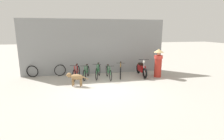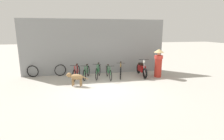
{
  "view_description": "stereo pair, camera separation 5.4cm",
  "coord_description": "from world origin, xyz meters",
  "px_view_note": "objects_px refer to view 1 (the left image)",
  "views": [
    {
      "loc": [
        -1.22,
        -7.52,
        2.64
      ],
      "look_at": [
        0.6,
        1.08,
        0.65
      ],
      "focal_mm": 28.0,
      "sensor_mm": 36.0,
      "label": 1
    },
    {
      "loc": [
        -1.16,
        -7.53,
        2.64
      ],
      "look_at": [
        0.6,
        1.08,
        0.65
      ],
      "focal_mm": 28.0,
      "sensor_mm": 36.0,
      "label": 2
    }
  ],
  "objects_px": {
    "stray_dog": "(75,77)",
    "spare_tire_right": "(32,71)",
    "bicycle_2": "(98,72)",
    "person_in_robes": "(158,62)",
    "spare_tire_left": "(60,70)",
    "bicycle_3": "(109,73)",
    "bicycle_4": "(121,71)",
    "bicycle_0": "(76,73)",
    "motorcycle": "(141,69)",
    "bicycle_1": "(86,73)"
  },
  "relations": [
    {
      "from": "bicycle_4",
      "to": "bicycle_1",
      "type": "bearing_deg",
      "value": -76.34
    },
    {
      "from": "bicycle_3",
      "to": "bicycle_4",
      "type": "xyz_separation_m",
      "value": [
        0.74,
        0.21,
        0.03
      ]
    },
    {
      "from": "stray_dog",
      "to": "person_in_robes",
      "type": "relative_size",
      "value": 0.66
    },
    {
      "from": "stray_dog",
      "to": "spare_tire_right",
      "type": "height_order",
      "value": "spare_tire_right"
    },
    {
      "from": "bicycle_0",
      "to": "motorcycle",
      "type": "distance_m",
      "value": 3.79
    },
    {
      "from": "motorcycle",
      "to": "spare_tire_left",
      "type": "relative_size",
      "value": 2.72
    },
    {
      "from": "person_in_robes",
      "to": "spare_tire_right",
      "type": "distance_m",
      "value": 7.26
    },
    {
      "from": "bicycle_0",
      "to": "spare_tire_right",
      "type": "distance_m",
      "value": 2.65
    },
    {
      "from": "stray_dog",
      "to": "bicycle_3",
      "type": "bearing_deg",
      "value": -126.98
    },
    {
      "from": "stray_dog",
      "to": "person_in_robes",
      "type": "bearing_deg",
      "value": -146.57
    },
    {
      "from": "bicycle_0",
      "to": "bicycle_1",
      "type": "distance_m",
      "value": 0.55
    },
    {
      "from": "bicycle_4",
      "to": "person_in_robes",
      "type": "bearing_deg",
      "value": 93.61
    },
    {
      "from": "bicycle_1",
      "to": "spare_tire_right",
      "type": "distance_m",
      "value": 3.15
    },
    {
      "from": "bicycle_3",
      "to": "stray_dog",
      "type": "xyz_separation_m",
      "value": [
        -1.84,
        -1.02,
        0.12
      ]
    },
    {
      "from": "bicycle_1",
      "to": "spare_tire_right",
      "type": "xyz_separation_m",
      "value": [
        -3.02,
        0.89,
        0.02
      ]
    },
    {
      "from": "spare_tire_left",
      "to": "spare_tire_right",
      "type": "distance_m",
      "value": 1.54
    },
    {
      "from": "bicycle_4",
      "to": "person_in_robes",
      "type": "xyz_separation_m",
      "value": [
        2.11,
        -0.45,
        0.53
      ]
    },
    {
      "from": "bicycle_2",
      "to": "bicycle_4",
      "type": "bearing_deg",
      "value": 104.04
    },
    {
      "from": "stray_dog",
      "to": "spare_tire_left",
      "type": "height_order",
      "value": "spare_tire_left"
    },
    {
      "from": "bicycle_3",
      "to": "stray_dog",
      "type": "relative_size",
      "value": 1.5
    },
    {
      "from": "bicycle_4",
      "to": "spare_tire_right",
      "type": "relative_size",
      "value": 2.34
    },
    {
      "from": "stray_dog",
      "to": "person_in_robes",
      "type": "height_order",
      "value": "person_in_robes"
    },
    {
      "from": "bicycle_3",
      "to": "bicycle_4",
      "type": "relative_size",
      "value": 0.99
    },
    {
      "from": "spare_tire_right",
      "to": "person_in_robes",
      "type": "bearing_deg",
      "value": -11.16
    },
    {
      "from": "bicycle_2",
      "to": "bicycle_4",
      "type": "xyz_separation_m",
      "value": [
        1.31,
        -0.04,
        0.0
      ]
    },
    {
      "from": "bicycle_2",
      "to": "stray_dog",
      "type": "height_order",
      "value": "bicycle_2"
    },
    {
      "from": "bicycle_0",
      "to": "bicycle_3",
      "type": "xyz_separation_m",
      "value": [
        1.78,
        -0.22,
        -0.02
      ]
    },
    {
      "from": "bicycle_3",
      "to": "spare_tire_right",
      "type": "distance_m",
      "value": 4.41
    },
    {
      "from": "bicycle_0",
      "to": "spare_tire_left",
      "type": "height_order",
      "value": "bicycle_0"
    },
    {
      "from": "bicycle_1",
      "to": "stray_dog",
      "type": "relative_size",
      "value": 1.44
    },
    {
      "from": "bicycle_1",
      "to": "spare_tire_left",
      "type": "relative_size",
      "value": 2.26
    },
    {
      "from": "bicycle_1",
      "to": "bicycle_0",
      "type": "bearing_deg",
      "value": -68.06
    },
    {
      "from": "stray_dog",
      "to": "bicycle_0",
      "type": "bearing_deg",
      "value": -68.56
    },
    {
      "from": "bicycle_4",
      "to": "bicycle_0",
      "type": "bearing_deg",
      "value": -74.64
    },
    {
      "from": "stray_dog",
      "to": "spare_tire_right",
      "type": "xyz_separation_m",
      "value": [
        -2.42,
        2.18,
        -0.11
      ]
    },
    {
      "from": "spare_tire_left",
      "to": "spare_tire_right",
      "type": "relative_size",
      "value": 0.99
    },
    {
      "from": "person_in_robes",
      "to": "spare_tire_left",
      "type": "height_order",
      "value": "person_in_robes"
    },
    {
      "from": "bicycle_3",
      "to": "spare_tire_right",
      "type": "height_order",
      "value": "bicycle_3"
    },
    {
      "from": "spare_tire_right",
      "to": "stray_dog",
      "type": "bearing_deg",
      "value": -42.01
    },
    {
      "from": "bicycle_3",
      "to": "bicycle_4",
      "type": "bearing_deg",
      "value": 105.03
    },
    {
      "from": "bicycle_0",
      "to": "bicycle_3",
      "type": "bearing_deg",
      "value": 97.05
    },
    {
      "from": "person_in_robes",
      "to": "bicycle_3",
      "type": "bearing_deg",
      "value": 7.81
    },
    {
      "from": "bicycle_0",
      "to": "person_in_robes",
      "type": "bearing_deg",
      "value": 98.32
    },
    {
      "from": "bicycle_3",
      "to": "stray_dog",
      "type": "bearing_deg",
      "value": -61.47
    },
    {
      "from": "person_in_robes",
      "to": "spare_tire_right",
      "type": "height_order",
      "value": "person_in_robes"
    },
    {
      "from": "bicycle_4",
      "to": "stray_dog",
      "type": "relative_size",
      "value": 1.51
    },
    {
      "from": "bicycle_0",
      "to": "bicycle_1",
      "type": "xyz_separation_m",
      "value": [
        0.55,
        0.06,
        -0.02
      ]
    },
    {
      "from": "bicycle_0",
      "to": "bicycle_3",
      "type": "relative_size",
      "value": 1.0
    },
    {
      "from": "bicycle_0",
      "to": "motorcycle",
      "type": "bearing_deg",
      "value": 103.21
    },
    {
      "from": "bicycle_1",
      "to": "stray_dog",
      "type": "distance_m",
      "value": 1.43
    }
  ]
}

